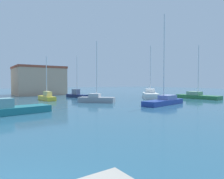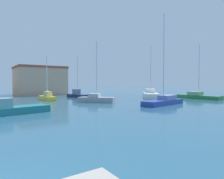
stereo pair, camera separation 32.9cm
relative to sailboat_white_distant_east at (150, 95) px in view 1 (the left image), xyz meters
The scene contains 9 objects.
water 12.09m from the sailboat_white_distant_east, behind, with size 160.00×160.00×0.00m, color #285670.
sailboat_white_distant_east is the anchor object (origin of this frame).
sailboat_navy_near_pier 14.01m from the sailboat_white_distant_east, 138.36° to the left, with size 2.54×5.37×7.93m.
sailboat_blue_center_channel 10.97m from the sailboat_white_distant_east, 126.41° to the right, with size 7.46×3.08×11.66m.
sailboat_green_mid_harbor 8.32m from the sailboat_white_distant_east, 43.67° to the right, with size 2.57×7.77×9.51m.
sailboat_grey_inner_mooring 12.33m from the sailboat_white_distant_east, behind, with size 4.82×5.00×8.82m.
sailboat_yellow_far_left 18.26m from the sailboat_white_distant_east, 159.77° to the left, with size 1.42×5.16×7.08m.
motorboat_teal_outer_mooring 25.65m from the sailboat_white_distant_east, 166.02° to the right, with size 8.22×3.42×1.50m.
warehouse_block 26.63m from the sailboat_white_distant_east, 122.27° to the left, with size 10.59×9.92×6.57m.
Camera 1 is at (0.00, -5.00, 2.91)m, focal length 31.94 mm.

